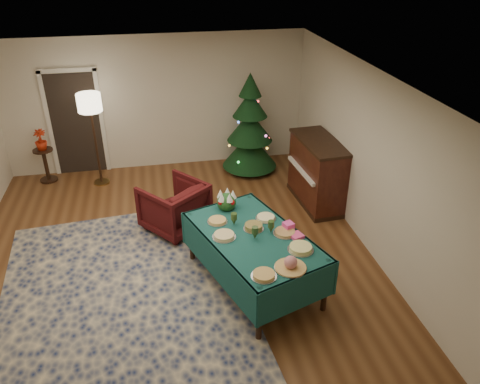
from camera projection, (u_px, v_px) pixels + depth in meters
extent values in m
plane|color=#593319|center=(173.00, 262.00, 7.00)|extent=(7.00, 7.00, 0.00)
plane|color=white|center=(158.00, 85.00, 5.71)|extent=(7.00, 7.00, 0.00)
plane|color=beige|center=(156.00, 103.00, 9.37)|extent=(6.00, 0.00, 6.00)
plane|color=beige|center=(372.00, 164.00, 6.86)|extent=(0.00, 7.00, 7.00)
cube|color=black|center=(76.00, 125.00, 9.24)|extent=(0.92, 0.02, 2.04)
cube|color=silver|center=(49.00, 125.00, 9.13)|extent=(0.08, 0.04, 2.14)
cube|color=silver|center=(102.00, 122.00, 9.30)|extent=(0.08, 0.04, 2.14)
cube|color=silver|center=(66.00, 70.00, 8.71)|extent=(1.08, 0.04, 0.08)
cube|color=#14214B|center=(124.00, 295.00, 6.36)|extent=(3.57, 4.47, 0.02)
cylinder|color=black|center=(259.00, 314.00, 5.48)|extent=(0.07, 0.07, 0.80)
cylinder|color=black|center=(191.00, 237.00, 6.88)|extent=(0.07, 0.07, 0.80)
cylinder|color=black|center=(325.00, 286.00, 5.93)|extent=(0.07, 0.07, 0.80)
cylinder|color=black|center=(249.00, 219.00, 7.33)|extent=(0.07, 0.07, 0.80)
cube|color=#154A4B|center=(254.00, 237.00, 6.22)|extent=(1.78, 2.29, 0.04)
cube|color=#154A4B|center=(219.00, 217.00, 7.09)|extent=(1.14, 0.43, 0.50)
cube|color=#154A4B|center=(298.00, 293.00, 5.58)|extent=(1.14, 0.43, 0.50)
cube|color=#154A4B|center=(288.00, 239.00, 6.59)|extent=(0.71, 1.95, 0.50)
cube|color=#154A4B|center=(216.00, 264.00, 6.08)|extent=(0.71, 1.95, 0.50)
cylinder|color=silver|center=(264.00, 276.00, 5.46)|extent=(0.31, 0.31, 0.01)
cylinder|color=tan|center=(264.00, 274.00, 5.45)|extent=(0.26, 0.26, 0.04)
cylinder|color=silver|center=(290.00, 268.00, 5.59)|extent=(0.39, 0.39, 0.01)
sphere|color=#CC727A|center=(291.00, 262.00, 5.55)|extent=(0.16, 0.16, 0.16)
cylinder|color=silver|center=(300.00, 250.00, 5.92)|extent=(0.33, 0.33, 0.01)
cylinder|color=#D8D172|center=(301.00, 248.00, 5.90)|extent=(0.28, 0.28, 0.05)
cylinder|color=silver|center=(285.00, 233.00, 6.25)|extent=(0.32, 0.32, 0.01)
cylinder|color=#B2844C|center=(285.00, 232.00, 6.24)|extent=(0.27, 0.27, 0.03)
cylinder|color=silver|center=(224.00, 237.00, 6.17)|extent=(0.32, 0.32, 0.01)
cylinder|color=#D8BF7F|center=(224.00, 235.00, 6.16)|extent=(0.27, 0.27, 0.04)
cylinder|color=silver|center=(254.00, 229.00, 6.35)|extent=(0.28, 0.28, 0.01)
cylinder|color=maroon|center=(254.00, 226.00, 6.33)|extent=(0.24, 0.24, 0.06)
cylinder|color=silver|center=(266.00, 219.00, 6.58)|extent=(0.29, 0.29, 0.01)
cylinder|color=#F2EACC|center=(266.00, 217.00, 6.56)|extent=(0.25, 0.25, 0.03)
cylinder|color=silver|center=(217.00, 222.00, 6.50)|extent=(0.29, 0.29, 0.01)
cylinder|color=tan|center=(217.00, 220.00, 6.49)|extent=(0.24, 0.24, 0.03)
cone|color=#2D471E|center=(234.00, 222.00, 6.42)|extent=(0.07, 0.07, 0.10)
cylinder|color=#2D471E|center=(234.00, 216.00, 6.38)|extent=(0.09, 0.09, 0.10)
cone|color=#2D471E|center=(271.00, 230.00, 6.25)|extent=(0.07, 0.07, 0.10)
cylinder|color=#2D471E|center=(271.00, 224.00, 6.21)|extent=(0.09, 0.09, 0.10)
cone|color=#2D471E|center=(255.00, 236.00, 6.12)|extent=(0.07, 0.07, 0.10)
cylinder|color=#2D471E|center=(255.00, 230.00, 6.08)|extent=(0.09, 0.09, 0.10)
cube|color=#F9458B|center=(296.00, 236.00, 6.17)|extent=(0.20, 0.20, 0.04)
cube|color=#F945A9|center=(288.00, 226.00, 6.32)|extent=(0.16, 0.16, 0.11)
sphere|color=#1E4C1E|center=(226.00, 202.00, 6.78)|extent=(0.28, 0.28, 0.28)
cone|color=white|center=(233.00, 194.00, 6.73)|extent=(0.11, 0.11, 0.13)
cone|color=white|center=(227.00, 191.00, 6.80)|extent=(0.11, 0.11, 0.13)
cone|color=white|center=(220.00, 193.00, 6.75)|extent=(0.11, 0.11, 0.13)
cone|color=white|center=(222.00, 197.00, 6.66)|extent=(0.11, 0.11, 0.13)
cone|color=white|center=(229.00, 197.00, 6.64)|extent=(0.11, 0.11, 0.13)
sphere|color=#B20C0F|center=(232.00, 197.00, 6.83)|extent=(0.07, 0.07, 0.07)
sphere|color=#B20C0F|center=(221.00, 197.00, 6.83)|extent=(0.07, 0.07, 0.07)
sphere|color=#B20C0F|center=(221.00, 203.00, 6.68)|extent=(0.07, 0.07, 0.07)
sphere|color=#B20C0F|center=(232.00, 203.00, 6.69)|extent=(0.07, 0.07, 0.07)
imported|color=#410D0F|center=(174.00, 204.00, 7.61)|extent=(1.21, 1.21, 0.91)
cylinder|color=#A57F3F|center=(102.00, 182.00, 9.26)|extent=(0.31, 0.31, 0.03)
cylinder|color=black|center=(96.00, 144.00, 8.87)|extent=(0.04, 0.04, 1.65)
cylinder|color=#FFEABF|center=(89.00, 103.00, 8.47)|extent=(0.44, 0.44, 0.33)
cylinder|color=black|center=(49.00, 180.00, 9.35)|extent=(0.34, 0.34, 0.04)
cylinder|color=black|center=(46.00, 166.00, 9.20)|extent=(0.08, 0.08, 0.62)
cylinder|color=black|center=(43.00, 150.00, 9.04)|extent=(0.38, 0.38, 0.03)
imported|color=#AE230C|center=(41.00, 144.00, 8.98)|extent=(0.23, 0.41, 0.23)
cylinder|color=black|center=(249.00, 166.00, 9.76)|extent=(0.12, 0.12, 0.16)
cone|color=black|center=(250.00, 149.00, 9.58)|extent=(1.27, 1.27, 0.71)
cone|color=black|center=(250.00, 126.00, 9.34)|extent=(1.04, 1.04, 0.61)
cone|color=black|center=(250.00, 104.00, 9.12)|extent=(0.78, 0.78, 0.51)
cone|color=black|center=(250.00, 84.00, 8.93)|extent=(0.51, 0.51, 0.46)
cube|color=black|center=(315.00, 200.00, 8.59)|extent=(0.69, 1.41, 0.08)
cube|color=black|center=(318.00, 172.00, 8.32)|extent=(0.67, 1.39, 1.12)
cube|color=black|center=(320.00, 142.00, 8.04)|extent=(0.71, 1.43, 0.05)
cube|color=white|center=(303.00, 170.00, 8.22)|extent=(0.19, 1.17, 0.06)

